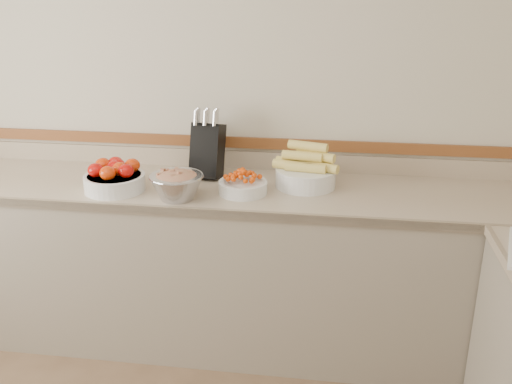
# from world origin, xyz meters

# --- Properties ---
(back_wall) EXTENTS (4.00, 0.00, 4.00)m
(back_wall) POSITION_xyz_m (0.00, 2.00, 1.30)
(back_wall) COLOR beige
(back_wall) RESTS_ON ground_plane
(counter_back) EXTENTS (4.00, 0.65, 1.08)m
(counter_back) POSITION_xyz_m (0.00, 1.68, 0.45)
(counter_back) COLOR tan
(counter_back) RESTS_ON ground_plane
(knife_block) EXTENTS (0.18, 0.21, 0.38)m
(knife_block) POSITION_xyz_m (0.02, 1.82, 1.05)
(knife_block) COLOR black
(knife_block) RESTS_ON counter_back
(tomato_bowl) EXTENTS (0.31, 0.31, 0.15)m
(tomato_bowl) POSITION_xyz_m (-0.39, 1.55, 0.97)
(tomato_bowl) COLOR white
(tomato_bowl) RESTS_ON counter_back
(cherry_tomato_bowl) EXTENTS (0.24, 0.24, 0.13)m
(cherry_tomato_bowl) POSITION_xyz_m (0.25, 1.59, 0.94)
(cherry_tomato_bowl) COLOR white
(cherry_tomato_bowl) RESTS_ON counter_back
(corn_bowl) EXTENTS (0.34, 0.31, 0.23)m
(corn_bowl) POSITION_xyz_m (0.55, 1.74, 0.97)
(corn_bowl) COLOR white
(corn_bowl) RESTS_ON counter_back
(rhubarb_bowl) EXTENTS (0.26, 0.26, 0.15)m
(rhubarb_bowl) POSITION_xyz_m (-0.05, 1.47, 0.98)
(rhubarb_bowl) COLOR #B2B2BA
(rhubarb_bowl) RESTS_ON counter_back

